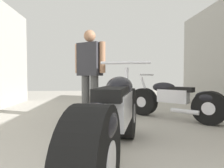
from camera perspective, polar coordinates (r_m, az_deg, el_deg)
name	(u,v)px	position (r m, az deg, el deg)	size (l,w,h in m)	color
ground_plane	(116,127)	(3.16, 1.27, -12.61)	(15.62, 15.62, 0.00)	#A8A399
motorcycle_maroon_cruiser	(115,119)	(1.81, 0.81, -10.32)	(0.87, 2.13, 1.01)	black
motorcycle_black_naked	(175,101)	(3.83, 18.02, -4.64)	(1.46, 1.41, 0.86)	black
mechanic_in_blue	(90,68)	(3.80, -6.53, 4.57)	(0.64, 0.45, 1.71)	#4C4C4C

